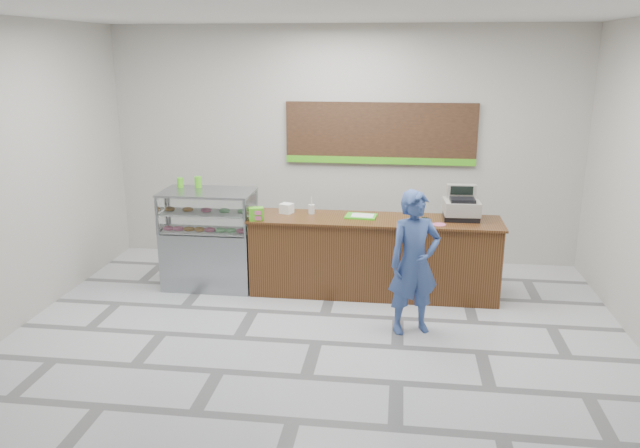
# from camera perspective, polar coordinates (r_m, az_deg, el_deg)

# --- Properties ---
(floor) EXTENTS (7.00, 7.00, 0.00)m
(floor) POSITION_cam_1_polar(r_m,az_deg,el_deg) (7.04, -0.33, -10.78)
(floor) COLOR silver
(floor) RESTS_ON ground
(back_wall) EXTENTS (7.00, 0.00, 7.00)m
(back_wall) POSITION_cam_1_polar(r_m,az_deg,el_deg) (9.39, 2.14, 7.16)
(back_wall) COLOR #B8B3A9
(back_wall) RESTS_ON floor
(ceiling) EXTENTS (7.00, 7.00, 0.00)m
(ceiling) POSITION_cam_1_polar(r_m,az_deg,el_deg) (6.32, -0.39, 18.97)
(ceiling) COLOR silver
(ceiling) RESTS_ON back_wall
(sales_counter) EXTENTS (3.26, 0.76, 1.03)m
(sales_counter) POSITION_cam_1_polar(r_m,az_deg,el_deg) (8.23, 4.92, -2.95)
(sales_counter) COLOR #5A331A
(sales_counter) RESTS_ON floor
(display_case) EXTENTS (1.22, 0.72, 1.33)m
(display_case) POSITION_cam_1_polar(r_m,az_deg,el_deg) (8.56, -10.07, -1.29)
(display_case) COLOR gray
(display_case) RESTS_ON floor
(menu_board) EXTENTS (2.80, 0.06, 0.90)m
(menu_board) POSITION_cam_1_polar(r_m,az_deg,el_deg) (9.29, 5.54, 8.15)
(menu_board) COLOR black
(menu_board) RESTS_ON back_wall
(cash_register) EXTENTS (0.46, 0.48, 0.42)m
(cash_register) POSITION_cam_1_polar(r_m,az_deg,el_deg) (8.23, 12.79, 1.58)
(cash_register) COLOR black
(cash_register) RESTS_ON sales_counter
(card_terminal) EXTENTS (0.14, 0.19, 0.04)m
(card_terminal) POSITION_cam_1_polar(r_m,az_deg,el_deg) (7.99, 9.52, 0.33)
(card_terminal) COLOR black
(card_terminal) RESTS_ON sales_counter
(serving_tray) EXTENTS (0.42, 0.32, 0.02)m
(serving_tray) POSITION_cam_1_polar(r_m,az_deg,el_deg) (8.14, 3.77, 0.72)
(serving_tray) COLOR #3DD51A
(serving_tray) RESTS_ON sales_counter
(napkin_box) EXTENTS (0.19, 0.19, 0.13)m
(napkin_box) POSITION_cam_1_polar(r_m,az_deg,el_deg) (8.32, -3.08, 1.44)
(napkin_box) COLOR white
(napkin_box) RESTS_ON sales_counter
(straw_cup) EXTENTS (0.08, 0.08, 0.12)m
(straw_cup) POSITION_cam_1_polar(r_m,az_deg,el_deg) (8.27, -0.79, 1.36)
(straw_cup) COLOR silver
(straw_cup) RESTS_ON sales_counter
(promo_box) EXTENTS (0.21, 0.17, 0.17)m
(promo_box) POSITION_cam_1_polar(r_m,az_deg,el_deg) (8.00, -5.86, 0.93)
(promo_box) COLOR #4EBC1B
(promo_box) RESTS_ON sales_counter
(donut_decal) EXTENTS (0.17, 0.17, 0.00)m
(donut_decal) POSITION_cam_1_polar(r_m,az_deg,el_deg) (7.91, 10.82, -0.04)
(donut_decal) COLOR #D35784
(donut_decal) RESTS_ON sales_counter
(green_cup_left) EXTENTS (0.08, 0.08, 0.13)m
(green_cup_left) POSITION_cam_1_polar(r_m,az_deg,el_deg) (8.69, -12.66, 3.72)
(green_cup_left) COLOR #4EBC1B
(green_cup_left) RESTS_ON display_case
(green_cup_right) EXTENTS (0.10, 0.10, 0.15)m
(green_cup_right) POSITION_cam_1_polar(r_m,az_deg,el_deg) (8.63, -11.09, 3.80)
(green_cup_right) COLOR #4EBC1B
(green_cup_right) RESTS_ON display_case
(customer) EXTENTS (0.71, 0.59, 1.66)m
(customer) POSITION_cam_1_polar(r_m,az_deg,el_deg) (7.09, 8.61, -3.52)
(customer) COLOR #334C88
(customer) RESTS_ON floor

